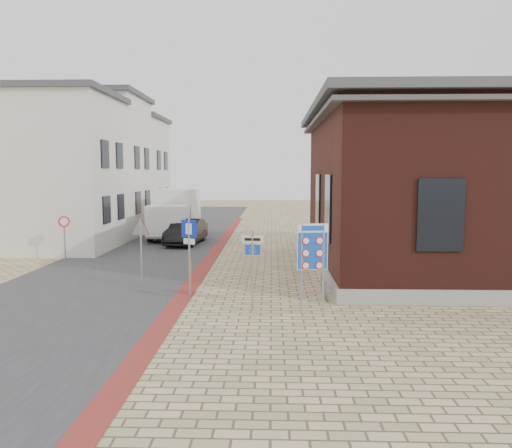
% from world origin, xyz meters
% --- Properties ---
extents(ground, '(120.00, 120.00, 0.00)m').
position_xyz_m(ground, '(0.00, 0.00, 0.00)').
color(ground, tan).
rests_on(ground, ground).
extents(road_strip, '(7.00, 60.00, 0.02)m').
position_xyz_m(road_strip, '(-5.50, 15.00, 0.01)').
color(road_strip, '#38383A').
rests_on(road_strip, ground).
extents(curb_strip, '(0.60, 40.00, 0.02)m').
position_xyz_m(curb_strip, '(-2.00, 10.00, 0.01)').
color(curb_strip, maroon).
rests_on(curb_strip, ground).
extents(brick_building, '(13.00, 13.00, 6.80)m').
position_xyz_m(brick_building, '(8.99, 7.00, 3.49)').
color(brick_building, gray).
rests_on(brick_building, ground).
extents(townhouse_near, '(7.40, 6.40, 8.30)m').
position_xyz_m(townhouse_near, '(-10.99, 12.00, 4.17)').
color(townhouse_near, silver).
rests_on(townhouse_near, ground).
extents(townhouse_mid, '(7.40, 6.40, 9.10)m').
position_xyz_m(townhouse_mid, '(-10.99, 18.00, 4.57)').
color(townhouse_mid, silver).
rests_on(townhouse_mid, ground).
extents(townhouse_far, '(7.40, 6.40, 8.30)m').
position_xyz_m(townhouse_far, '(-10.99, 24.00, 4.17)').
color(townhouse_far, silver).
rests_on(townhouse_far, ground).
extents(bike_rack, '(0.08, 1.80, 0.60)m').
position_xyz_m(bike_rack, '(2.65, 2.20, 0.26)').
color(bike_rack, slate).
rests_on(bike_rack, ground).
extents(sedan, '(1.95, 4.50, 1.44)m').
position_xyz_m(sedan, '(-3.97, 13.91, 0.72)').
color(sedan, black).
rests_on(sedan, ground).
extents(box_truck, '(2.52, 5.83, 3.04)m').
position_xyz_m(box_truck, '(-5.10, 16.58, 1.57)').
color(box_truck, slate).
rests_on(box_truck, ground).
extents(border_sign, '(0.89, 0.15, 2.62)m').
position_xyz_m(border_sign, '(2.09, 0.13, 1.88)').
color(border_sign, gray).
rests_on(border_sign, ground).
extents(essen_sign, '(0.64, 0.11, 2.39)m').
position_xyz_m(essen_sign, '(0.35, 0.30, 1.58)').
color(essen_sign, gray).
rests_on(essen_sign, ground).
extents(parking_sign, '(0.54, 0.27, 2.61)m').
position_xyz_m(parking_sign, '(-1.80, 2.00, 1.78)').
color(parking_sign, gray).
rests_on(parking_sign, ground).
extents(yield_sign, '(0.83, 0.35, 2.43)m').
position_xyz_m(yield_sign, '(-3.80, 3.50, 1.86)').
color(yield_sign, gray).
rests_on(yield_sign, ground).
extents(speed_sign, '(0.47, 0.23, 2.12)m').
position_xyz_m(speed_sign, '(-8.50, 8.00, 1.40)').
color(speed_sign, gray).
rests_on(speed_sign, ground).
extents(bollard, '(0.09, 0.09, 0.90)m').
position_xyz_m(bollard, '(-2.01, 3.45, 0.45)').
color(bollard, '#F03D0C').
rests_on(bollard, ground).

